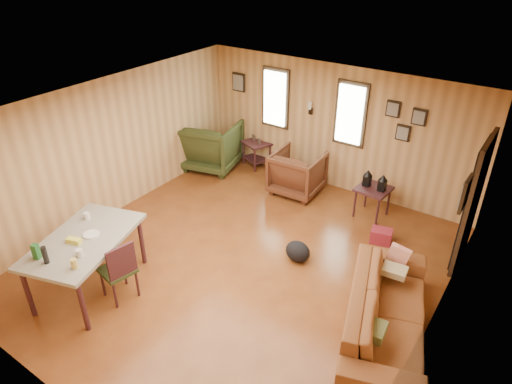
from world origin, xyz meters
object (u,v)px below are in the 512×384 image
at_px(sofa, 388,307).
at_px(side_table, 374,187).
at_px(end_table, 257,150).
at_px(dining_table, 83,244).
at_px(recliner_green, 211,143).
at_px(recliner_brown, 297,171).

height_order(sofa, side_table, sofa).
distance_m(end_table, side_table, 2.85).
bearing_deg(end_table, dining_table, -86.40).
relative_size(sofa, dining_table, 1.27).
bearing_deg(recliner_green, dining_table, 90.51).
bearing_deg(sofa, recliner_green, 45.72).
bearing_deg(dining_table, recliner_green, 87.78).
height_order(sofa, end_table, sofa).
height_order(sofa, dining_table, dining_table).
height_order(end_table, side_table, side_table).
bearing_deg(recliner_green, end_table, -156.22).
relative_size(recliner_brown, side_table, 1.06).
bearing_deg(sofa, dining_table, 94.89).
distance_m(sofa, end_table, 5.02).
bearing_deg(side_table, dining_table, -121.92).
height_order(end_table, dining_table, dining_table).
height_order(recliner_brown, side_table, recliner_brown).
height_order(recliner_brown, dining_table, dining_table).
bearing_deg(recliner_green, sofa, 138.73).
relative_size(recliner_green, end_table, 1.64).
bearing_deg(sofa, end_table, 35.81).
relative_size(recliner_brown, recliner_green, 0.83).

